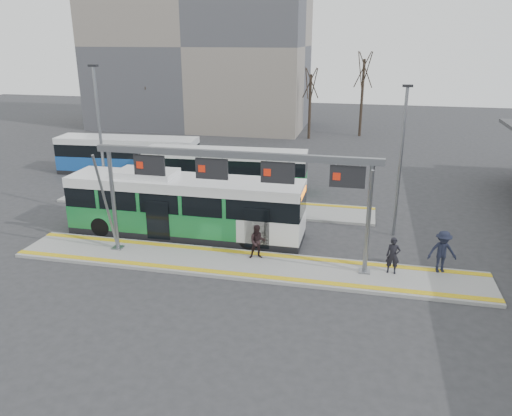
{
  "coord_description": "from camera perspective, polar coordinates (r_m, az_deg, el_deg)",
  "views": [
    {
      "loc": [
        5.17,
        -20.39,
        10.16
      ],
      "look_at": [
        -0.07,
        3.0,
        1.84
      ],
      "focal_mm": 35.0,
      "sensor_mm": 36.0,
      "label": 1
    }
  ],
  "objects": [
    {
      "name": "passenger_c",
      "position": [
        23.57,
        20.52,
        -4.69
      ],
      "size": [
        1.37,
        0.94,
        1.95
      ],
      "primitive_type": "imported",
      "rotation": [
        0.0,
        0.0,
        0.18
      ],
      "color": "black",
      "rests_on": "platform_main"
    },
    {
      "name": "ground",
      "position": [
        23.36,
        -1.45,
        -6.63
      ],
      "size": [
        120.0,
        120.0,
        0.0
      ],
      "primitive_type": "plane",
      "color": "#2D2D30",
      "rests_on": "ground"
    },
    {
      "name": "lamp_west",
      "position": [
        29.44,
        -17.32,
        7.38
      ],
      "size": [
        0.5,
        0.25,
        8.68
      ],
      "color": "slate",
      "rests_on": "ground"
    },
    {
      "name": "lamp_east",
      "position": [
        26.57,
        16.2,
        5.4
      ],
      "size": [
        0.5,
        0.25,
        7.89
      ],
      "color": "slate",
      "rests_on": "ground"
    },
    {
      "name": "platform_main",
      "position": [
        23.33,
        -1.45,
        -6.47
      ],
      "size": [
        22.0,
        3.0,
        0.15
      ],
      "primitive_type": "cube",
      "color": "gray",
      "rests_on": "ground"
    },
    {
      "name": "tree_far",
      "position": [
        56.34,
        -12.19,
        14.81
      ],
      "size": [
        1.4,
        1.4,
        8.3
      ],
      "color": "#382B21",
      "rests_on": "ground"
    },
    {
      "name": "tree_left",
      "position": [
        51.8,
        6.27,
        13.95
      ],
      "size": [
        1.4,
        1.4,
        7.34
      ],
      "color": "#382B21",
      "rests_on": "ground"
    },
    {
      "name": "apartment_block",
      "position": [
        59.57,
        -6.47,
        18.13
      ],
      "size": [
        24.5,
        12.5,
        18.4
      ],
      "color": "gray",
      "rests_on": "ground"
    },
    {
      "name": "tactile_second",
      "position": [
        32.51,
        -4.39,
        1.18
      ],
      "size": [
        20.0,
        0.35,
        0.02
      ],
      "color": "gold",
      "rests_on": "platform_second"
    },
    {
      "name": "platform_second",
      "position": [
        31.5,
        -4.99,
        0.4
      ],
      "size": [
        20.0,
        3.0,
        0.15
      ],
      "primitive_type": "cube",
      "color": "gray",
      "rests_on": "ground"
    },
    {
      "name": "tactile_main",
      "position": [
        23.3,
        -1.45,
        -6.28
      ],
      "size": [
        22.0,
        2.65,
        0.02
      ],
      "color": "gold",
      "rests_on": "platform_main"
    },
    {
      "name": "tree_mid",
      "position": [
        53.93,
        12.22,
        15.13
      ],
      "size": [
        1.4,
        1.4,
        8.92
      ],
      "color": "#382B21",
      "rests_on": "ground"
    },
    {
      "name": "bg_bus_blue",
      "position": [
        39.79,
        -14.42,
        5.81
      ],
      "size": [
        10.92,
        3.12,
        2.81
      ],
      "rotation": [
        0.0,
        0.0,
        0.07
      ],
      "color": "black",
      "rests_on": "ground"
    },
    {
      "name": "bg_bus_green",
      "position": [
        34.5,
        -3.53,
        4.37
      ],
      "size": [
        11.26,
        2.95,
        2.79
      ],
      "rotation": [
        0.0,
        0.0,
        0.05
      ],
      "color": "black",
      "rests_on": "ground"
    },
    {
      "name": "passenger_a",
      "position": [
        22.86,
        15.39,
        -5.26
      ],
      "size": [
        0.62,
        0.42,
        1.66
      ],
      "primitive_type": "imported",
      "rotation": [
        0.0,
        0.0,
        -0.05
      ],
      "color": "black",
      "rests_on": "platform_main"
    },
    {
      "name": "hero_bus",
      "position": [
        26.67,
        -8.13,
        0.17
      ],
      "size": [
        12.51,
        2.67,
        3.44
      ],
      "rotation": [
        0.0,
        0.0,
        -0.0
      ],
      "color": "black",
      "rests_on": "ground"
    },
    {
      "name": "passenger_b",
      "position": [
        23.48,
        0.19,
        -3.88
      ],
      "size": [
        0.95,
        0.84,
        1.65
      ],
      "primitive_type": "imported",
      "rotation": [
        0.0,
        0.0,
        0.31
      ],
      "color": "black",
      "rests_on": "platform_main"
    },
    {
      "name": "gantry",
      "position": [
        22.16,
        -2.25,
        3.8
      ],
      "size": [
        13.0,
        1.68,
        5.2
      ],
      "color": "slate",
      "rests_on": "platform_main"
    }
  ]
}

